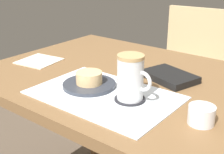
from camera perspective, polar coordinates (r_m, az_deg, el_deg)
name	(u,v)px	position (r m, az deg, el deg)	size (l,w,h in m)	color
dining_table	(128,98)	(1.17, 2.94, -3.90)	(1.06, 0.78, 0.74)	brown
wooden_chair	(190,78)	(1.88, 14.07, -0.24)	(0.47, 0.47, 0.87)	#D1B27F
placemat	(104,95)	(0.98, -1.45, -3.29)	(0.45, 0.30, 0.00)	white
pastry_plate	(89,85)	(1.04, -4.16, -1.42)	(0.18, 0.18, 0.01)	#333842
pastry	(89,78)	(1.03, -4.20, -0.11)	(0.09, 0.09, 0.04)	#E5BC7F
coffee_coaster	(130,99)	(0.94, 3.28, -4.05)	(0.09, 0.09, 0.01)	#232328
coffee_mug	(131,77)	(0.91, 3.48, -0.06)	(0.11, 0.08, 0.14)	white
paper_napkin	(39,61)	(1.33, -13.18, 2.88)	(0.15, 0.15, 0.00)	silver
sugar_bowl	(201,115)	(0.85, 16.05, -6.68)	(0.07, 0.07, 0.05)	white
small_book	(170,76)	(1.12, 10.49, 0.09)	(0.18, 0.12, 0.02)	black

